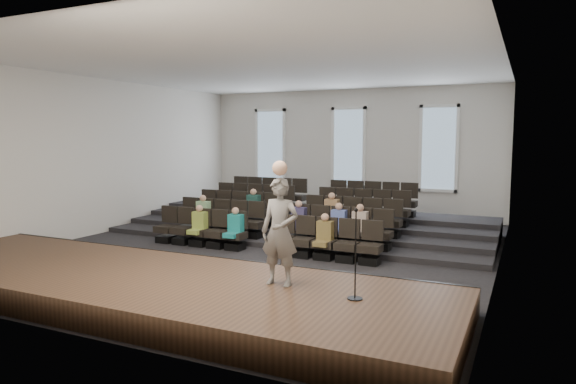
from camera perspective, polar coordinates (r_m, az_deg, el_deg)
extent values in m
plane|color=black|center=(14.58, -2.20, -6.24)|extent=(14.00, 14.00, 0.00)
cube|color=white|center=(14.37, -2.29, 13.68)|extent=(12.00, 14.00, 0.02)
cube|color=silver|center=(20.73, 6.78, 4.36)|extent=(12.00, 0.04, 5.00)
cube|color=silver|center=(8.67, -24.21, 1.51)|extent=(12.00, 0.04, 5.00)
cube|color=silver|center=(17.85, -19.69, 3.77)|extent=(0.04, 14.00, 5.00)
cube|color=silver|center=(12.66, 22.74, 2.85)|extent=(0.04, 14.00, 5.00)
cube|color=#412B1C|center=(10.40, -15.49, -10.11)|extent=(11.80, 3.60, 0.50)
cube|color=black|center=(11.75, -9.80, -8.10)|extent=(11.80, 0.06, 0.52)
cube|color=black|center=(16.62, 1.51, -4.44)|extent=(11.80, 4.80, 0.15)
cube|color=black|center=(17.08, 2.22, -3.90)|extent=(11.80, 3.75, 0.30)
cube|color=black|center=(17.54, 2.89, -3.39)|extent=(11.80, 2.70, 0.45)
cube|color=black|center=(18.01, 3.53, -2.90)|extent=(11.80, 1.65, 0.60)
cube|color=black|center=(15.75, -13.41, -5.10)|extent=(0.47, 0.43, 0.20)
cube|color=black|center=(15.69, -13.44, -3.99)|extent=(0.55, 0.50, 0.19)
cube|color=black|center=(15.79, -13.00, -2.41)|extent=(0.55, 0.08, 0.50)
cube|color=black|center=(15.38, -11.66, -5.33)|extent=(0.47, 0.43, 0.20)
cube|color=black|center=(15.33, -11.69, -4.19)|extent=(0.55, 0.50, 0.19)
cube|color=black|center=(15.43, -11.25, -2.57)|extent=(0.55, 0.08, 0.50)
cube|color=black|center=(15.04, -9.82, -5.55)|extent=(0.47, 0.43, 0.20)
cube|color=black|center=(14.98, -9.85, -4.39)|extent=(0.55, 0.50, 0.19)
cube|color=black|center=(15.08, -9.41, -2.73)|extent=(0.55, 0.08, 0.50)
cube|color=black|center=(14.71, -7.90, -5.79)|extent=(0.47, 0.43, 0.20)
cube|color=black|center=(14.65, -7.92, -4.60)|extent=(0.55, 0.50, 0.19)
cube|color=black|center=(14.75, -7.49, -2.90)|extent=(0.55, 0.08, 0.50)
cube|color=black|center=(14.39, -5.89, -6.02)|extent=(0.47, 0.43, 0.20)
cube|color=black|center=(14.33, -5.90, -4.81)|extent=(0.55, 0.50, 0.19)
cube|color=black|center=(14.44, -5.49, -3.07)|extent=(0.55, 0.08, 0.50)
cube|color=black|center=(13.71, -0.66, -6.60)|extent=(0.47, 0.43, 0.20)
cube|color=black|center=(13.65, -0.66, -5.33)|extent=(0.55, 0.50, 0.19)
cube|color=black|center=(13.76, -0.28, -3.50)|extent=(0.55, 0.08, 0.50)
cube|color=black|center=(13.47, 1.65, -6.83)|extent=(0.47, 0.43, 0.20)
cube|color=black|center=(13.40, 1.66, -5.54)|extent=(0.55, 0.50, 0.19)
cube|color=black|center=(13.52, 2.02, -3.68)|extent=(0.55, 0.08, 0.50)
cube|color=black|center=(13.25, 4.05, -7.07)|extent=(0.47, 0.43, 0.20)
cube|color=black|center=(13.18, 4.06, -5.75)|extent=(0.55, 0.50, 0.19)
cube|color=black|center=(13.29, 4.40, -3.85)|extent=(0.55, 0.08, 0.50)
cube|color=black|center=(13.05, 6.52, -7.30)|extent=(0.47, 0.43, 0.20)
cube|color=black|center=(12.98, 6.54, -5.96)|extent=(0.55, 0.50, 0.19)
cube|color=black|center=(13.10, 6.86, -4.03)|extent=(0.55, 0.08, 0.50)
cube|color=black|center=(12.87, 9.07, -7.52)|extent=(0.47, 0.43, 0.20)
cube|color=black|center=(12.80, 9.10, -6.17)|extent=(0.55, 0.50, 0.19)
cube|color=black|center=(12.92, 9.39, -4.21)|extent=(0.55, 0.08, 0.50)
cube|color=black|center=(16.54, -11.15, -3.99)|extent=(0.47, 0.43, 0.20)
cube|color=black|center=(16.49, -11.17, -2.93)|extent=(0.55, 0.50, 0.19)
cube|color=black|center=(16.59, -10.77, -1.43)|extent=(0.55, 0.08, 0.50)
cube|color=black|center=(16.19, -9.44, -4.17)|extent=(0.47, 0.43, 0.20)
cube|color=black|center=(16.14, -9.46, -3.09)|extent=(0.55, 0.50, 0.19)
cube|color=black|center=(16.25, -9.06, -1.56)|extent=(0.55, 0.08, 0.50)
cube|color=black|center=(15.86, -7.65, -4.36)|extent=(0.47, 0.43, 0.20)
cube|color=black|center=(15.81, -7.66, -3.25)|extent=(0.55, 0.50, 0.19)
cube|color=black|center=(15.92, -7.28, -1.69)|extent=(0.55, 0.08, 0.50)
cube|color=black|center=(15.55, -5.79, -4.55)|extent=(0.47, 0.43, 0.20)
cube|color=black|center=(15.49, -5.80, -3.42)|extent=(0.55, 0.50, 0.19)
cube|color=black|center=(15.61, -5.42, -1.82)|extent=(0.55, 0.08, 0.50)
cube|color=black|center=(15.25, -3.85, -4.74)|extent=(0.47, 0.43, 0.20)
cube|color=black|center=(15.20, -3.86, -3.59)|extent=(0.55, 0.50, 0.19)
cube|color=black|center=(15.32, -3.48, -1.96)|extent=(0.55, 0.08, 0.50)
cube|color=black|center=(14.61, 1.15, -5.20)|extent=(0.47, 0.43, 0.20)
cube|color=black|center=(14.56, 1.15, -4.01)|extent=(0.55, 0.50, 0.19)
cube|color=black|center=(14.68, 1.49, -2.30)|extent=(0.55, 0.08, 0.50)
cube|color=black|center=(14.38, 3.34, -5.40)|extent=(0.47, 0.43, 0.20)
cube|color=black|center=(14.33, 3.35, -4.18)|extent=(0.55, 0.50, 0.19)
cube|color=black|center=(14.45, 3.67, -2.45)|extent=(0.55, 0.08, 0.50)
cube|color=black|center=(14.18, 5.60, -5.59)|extent=(0.47, 0.43, 0.20)
cube|color=black|center=(14.12, 5.61, -4.35)|extent=(0.55, 0.50, 0.19)
cube|color=black|center=(14.24, 5.91, -2.59)|extent=(0.55, 0.08, 0.50)
cube|color=black|center=(13.99, 7.92, -5.77)|extent=(0.47, 0.43, 0.20)
cube|color=black|center=(13.93, 7.94, -4.52)|extent=(0.55, 0.50, 0.19)
cube|color=black|center=(14.06, 8.22, -2.74)|extent=(0.55, 0.08, 0.50)
cube|color=black|center=(13.83, 10.31, -5.95)|extent=(0.47, 0.43, 0.20)
cube|color=black|center=(13.77, 10.33, -4.69)|extent=(0.55, 0.50, 0.19)
cube|color=black|center=(13.90, 10.59, -2.88)|extent=(0.55, 0.08, 0.50)
cube|color=black|center=(17.35, -9.10, -2.98)|extent=(0.47, 0.42, 0.20)
cube|color=black|center=(17.31, -9.12, -1.96)|extent=(0.55, 0.50, 0.19)
cube|color=black|center=(17.43, -8.75, -0.54)|extent=(0.55, 0.08, 0.50)
cube|color=black|center=(17.03, -7.43, -3.13)|extent=(0.47, 0.42, 0.20)
cube|color=black|center=(16.98, -7.45, -2.09)|extent=(0.55, 0.50, 0.19)
cube|color=black|center=(17.10, -7.09, -0.64)|extent=(0.55, 0.08, 0.50)
cube|color=black|center=(16.71, -5.70, -3.28)|extent=(0.47, 0.42, 0.20)
cube|color=black|center=(16.67, -5.71, -2.23)|extent=(0.55, 0.50, 0.19)
cube|color=black|center=(16.79, -5.36, -0.75)|extent=(0.55, 0.08, 0.50)
cube|color=black|center=(16.42, -3.90, -3.43)|extent=(0.47, 0.42, 0.20)
cube|color=black|center=(16.37, -3.91, -2.36)|extent=(0.55, 0.50, 0.19)
cube|color=black|center=(16.49, -3.56, -0.86)|extent=(0.55, 0.08, 0.50)
cube|color=black|center=(16.14, -2.03, -3.59)|extent=(0.47, 0.42, 0.20)
cube|color=black|center=(16.09, -2.04, -2.50)|extent=(0.55, 0.50, 0.19)
cube|color=black|center=(16.22, -1.70, -0.97)|extent=(0.55, 0.08, 0.50)
cube|color=black|center=(15.53, 2.74, -3.97)|extent=(0.47, 0.42, 0.20)
cube|color=black|center=(15.48, 2.74, -2.84)|extent=(0.55, 0.50, 0.19)
cube|color=black|center=(15.62, 3.04, -1.25)|extent=(0.55, 0.08, 0.50)
cube|color=black|center=(15.32, 4.81, -4.13)|extent=(0.47, 0.42, 0.20)
cube|color=black|center=(15.27, 4.82, -2.98)|extent=(0.55, 0.50, 0.19)
cube|color=black|center=(15.40, 5.11, -1.36)|extent=(0.55, 0.08, 0.50)
cube|color=black|center=(15.12, 6.95, -4.29)|extent=(0.47, 0.42, 0.20)
cube|color=black|center=(15.07, 6.96, -3.13)|extent=(0.55, 0.50, 0.19)
cube|color=black|center=(15.21, 7.23, -1.48)|extent=(0.55, 0.08, 0.50)
cube|color=black|center=(14.95, 9.14, -4.44)|extent=(0.47, 0.42, 0.20)
cube|color=black|center=(14.90, 9.16, -3.27)|extent=(0.55, 0.50, 0.19)
cube|color=black|center=(15.03, 9.41, -1.60)|extent=(0.55, 0.08, 0.50)
cube|color=black|center=(14.80, 11.38, -4.59)|extent=(0.47, 0.42, 0.20)
cube|color=black|center=(14.74, 11.40, -3.41)|extent=(0.55, 0.50, 0.19)
cube|color=black|center=(14.88, 11.63, -1.73)|extent=(0.55, 0.08, 0.50)
cube|color=black|center=(18.20, -7.25, -2.05)|extent=(0.47, 0.42, 0.20)
cube|color=black|center=(18.16, -7.26, -1.08)|extent=(0.55, 0.50, 0.19)
cube|color=black|center=(18.29, -6.92, 0.27)|extent=(0.55, 0.08, 0.50)
cube|color=black|center=(17.89, -5.62, -2.17)|extent=(0.47, 0.42, 0.20)
cube|color=black|center=(17.84, -5.63, -1.19)|extent=(0.55, 0.50, 0.19)
cube|color=black|center=(17.98, -5.30, 0.18)|extent=(0.55, 0.08, 0.50)
cube|color=black|center=(17.59, -3.94, -2.30)|extent=(0.47, 0.42, 0.20)
cube|color=black|center=(17.55, -3.95, -1.30)|extent=(0.55, 0.50, 0.19)
cube|color=black|center=(17.68, -3.63, 0.10)|extent=(0.55, 0.08, 0.50)
cube|color=black|center=(17.31, -2.21, -2.43)|extent=(0.47, 0.42, 0.20)
cube|color=black|center=(17.26, -2.21, -1.41)|extent=(0.55, 0.50, 0.19)
cube|color=black|center=(17.40, -1.90, 0.01)|extent=(0.55, 0.08, 0.50)
cube|color=black|center=(17.04, -0.42, -2.56)|extent=(0.47, 0.42, 0.20)
cube|color=black|center=(17.00, -0.42, -1.52)|extent=(0.55, 0.50, 0.19)
cube|color=black|center=(17.13, -0.11, -0.08)|extent=(0.55, 0.08, 0.50)
cube|color=black|center=(16.47, 4.14, -2.87)|extent=(0.47, 0.42, 0.20)
cube|color=black|center=(16.42, 4.15, -1.81)|extent=(0.55, 0.50, 0.19)
cube|color=black|center=(16.57, 4.42, -0.31)|extent=(0.55, 0.08, 0.50)
cube|color=black|center=(16.27, 6.11, -3.01)|extent=(0.47, 0.42, 0.20)
cube|color=black|center=(16.22, 6.13, -1.92)|extent=(0.55, 0.50, 0.19)
cube|color=black|center=(16.37, 6.38, -0.41)|extent=(0.55, 0.08, 0.50)
cube|color=black|center=(16.08, 8.14, -3.14)|extent=(0.47, 0.42, 0.20)
cube|color=black|center=(16.04, 8.15, -2.04)|extent=(0.55, 0.50, 0.19)
cube|color=black|center=(16.18, 8.39, -0.51)|extent=(0.55, 0.08, 0.50)
cube|color=black|center=(15.92, 10.20, -3.27)|extent=(0.47, 0.42, 0.20)
cube|color=black|center=(15.87, 10.22, -2.16)|extent=(0.55, 0.50, 0.19)
cube|color=black|center=(16.02, 10.45, -0.61)|extent=(0.55, 0.08, 0.50)
cube|color=black|center=(15.78, 12.31, -3.40)|extent=(0.47, 0.42, 0.20)
cube|color=black|center=(15.73, 12.34, -2.28)|extent=(0.55, 0.50, 0.19)
cube|color=black|center=(15.88, 12.54, -0.72)|extent=(0.55, 0.08, 0.50)
cube|color=black|center=(19.06, -5.56, -1.21)|extent=(0.47, 0.42, 0.20)
cube|color=black|center=(19.03, -5.57, -0.28)|extent=(0.55, 0.50, 0.19)
cube|color=black|center=(19.17, -5.26, 1.00)|extent=(0.55, 0.08, 0.50)
cube|color=black|center=(18.76, -3.98, -1.31)|extent=(0.47, 0.42, 0.20)
cube|color=black|center=(18.73, -3.99, -0.37)|extent=(0.55, 0.50, 0.19)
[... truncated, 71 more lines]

